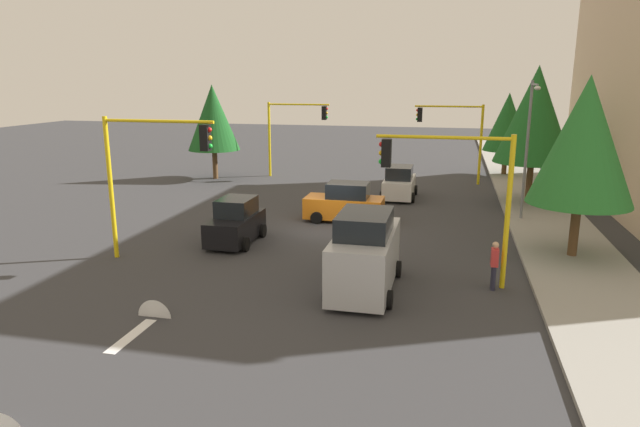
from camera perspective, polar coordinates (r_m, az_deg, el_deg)
ground_plane at (r=26.71m, az=0.83°, el=-1.71°), size 120.00×120.00×0.00m
sidewalk_kerb at (r=31.37m, az=22.00°, el=-0.26°), size 80.00×4.00×0.15m
lane_arrow_near at (r=17.56m, az=-17.39°, el=-10.74°), size 2.40×1.10×1.10m
traffic_signal_far_left at (r=39.30m, az=13.51°, el=8.54°), size 0.36×4.59×5.40m
traffic_signal_near_left at (r=19.45m, az=13.44°, el=3.50°), size 0.36×4.59×5.30m
traffic_signal_near_right at (r=22.40m, az=-17.01°, el=5.20°), size 0.36×4.59×5.67m
traffic_signal_far_right at (r=40.85m, az=-2.75°, el=9.10°), size 0.36×4.59×5.42m
street_lamp_curbside at (r=29.14m, az=20.60°, el=7.42°), size 2.15×0.28×7.00m
tree_opposite_side at (r=40.75m, az=-10.89°, el=9.60°), size 3.67×3.67×6.68m
tree_roadside_mid at (r=33.53m, az=21.17°, el=9.41°), size 4.27×4.27×7.81m
tree_roadside_near at (r=23.82m, az=25.43°, el=6.72°), size 3.97×3.97×7.23m
tree_roadside_far at (r=43.46m, az=18.66°, el=8.86°), size 3.36×3.36×6.10m
delivery_van_silver at (r=19.00m, az=4.63°, el=-4.14°), size 4.80×2.22×2.77m
car_white at (r=34.07m, az=8.12°, el=3.06°), size 3.84×2.03×1.98m
car_orange at (r=28.31m, az=2.58°, el=1.03°), size 2.08×3.94×1.98m
car_black at (r=24.79m, az=-8.61°, el=-0.94°), size 3.60×1.93×1.98m
pedestrian_crossing at (r=19.99m, az=17.40°, el=-4.96°), size 0.40×0.24×1.70m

